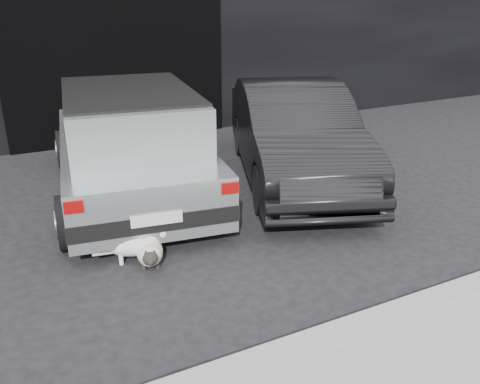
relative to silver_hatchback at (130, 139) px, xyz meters
name	(u,v)px	position (x,y,z in m)	size (l,w,h in m)	color
ground	(130,237)	(-0.41, -1.22, -0.81)	(80.00, 80.00, 0.00)	black
garage_opening	(119,70)	(0.59, 2.77, 0.49)	(4.00, 0.10, 2.60)	black
curb	(339,336)	(0.59, -3.82, -0.75)	(18.00, 0.25, 0.12)	gray
silver_hatchback	(130,139)	(0.00, 0.00, 0.00)	(2.44, 4.23, 1.48)	silver
second_car	(294,133)	(2.31, -0.42, -0.11)	(1.47, 4.23, 1.39)	black
cat_siamese	(150,252)	(-0.38, -1.91, -0.68)	(0.41, 0.81, 0.28)	beige
cat_white	(139,243)	(-0.45, -1.77, -0.62)	(0.82, 0.37, 0.38)	silver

